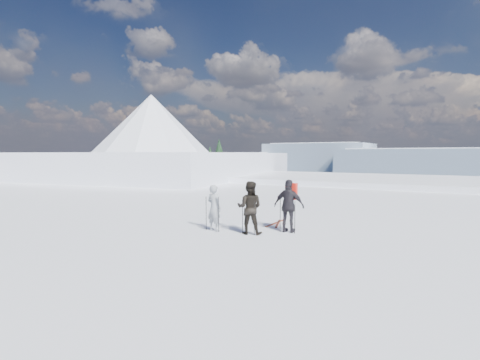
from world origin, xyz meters
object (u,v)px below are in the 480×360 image
(skier_pack, at_px, (289,206))
(skier_grey, at_px, (214,208))
(skis_loose, at_px, (276,223))
(skier_dark, at_px, (250,208))

(skier_pack, bearing_deg, skier_grey, 21.17)
(skier_grey, height_order, skier_pack, skier_pack)
(skier_grey, distance_m, skis_loose, 2.94)
(skier_grey, distance_m, skier_dark, 1.42)
(skier_grey, bearing_deg, skier_pack, -145.38)
(skier_grey, xyz_separation_m, skis_loose, (1.39, 2.45, -0.85))
(skier_pack, relative_size, skis_loose, 1.14)
(skier_dark, xyz_separation_m, skier_pack, (1.09, 0.99, 0.02))
(skier_dark, distance_m, skier_pack, 1.47)
(skis_loose, bearing_deg, skier_pack, -48.80)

